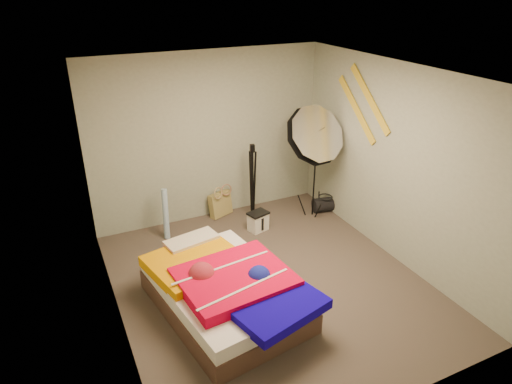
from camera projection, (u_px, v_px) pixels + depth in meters
floor at (270, 283)px, 5.55m from camera, size 4.00×4.00×0.00m
ceiling at (273, 75)px, 4.49m from camera, size 4.00×4.00×0.00m
wall_back at (209, 138)px, 6.65m from camera, size 3.50×0.00×3.50m
wall_front at (394, 292)px, 3.39m from camera, size 3.50×0.00×3.50m
wall_left at (108, 223)px, 4.34m from camera, size 0.00×4.00×4.00m
wall_right at (395, 165)px, 5.70m from camera, size 0.00×4.00×4.00m
tote_bag at (220, 204)px, 7.07m from camera, size 0.41×0.28×0.39m
wrapping_roll at (166, 214)px, 6.40m from camera, size 0.15×0.22×0.73m
camera_case at (258, 222)px, 6.66m from camera, size 0.31×0.25×0.27m
duffel_bag at (325, 204)px, 7.22m from camera, size 0.41×0.29×0.23m
wall_stripe_upper at (370, 99)px, 5.88m from camera, size 0.02×0.91×0.78m
wall_stripe_lower at (356, 109)px, 6.17m from camera, size 0.02×0.91×0.78m
bed at (225, 289)px, 5.01m from camera, size 1.59×2.10×0.53m
photo_umbrella at (313, 136)px, 6.43m from camera, size 1.07×0.77×1.87m
camera_tripod at (252, 177)px, 6.76m from camera, size 0.08×0.08×1.20m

